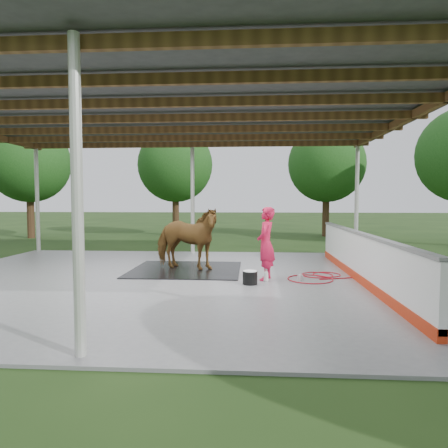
# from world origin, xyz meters

# --- Properties ---
(ground) EXTENTS (100.00, 100.00, 0.00)m
(ground) POSITION_xyz_m (0.00, 0.00, 0.00)
(ground) COLOR #1E3814
(concrete_slab) EXTENTS (12.00, 10.00, 0.05)m
(concrete_slab) POSITION_xyz_m (0.00, 0.00, 0.03)
(concrete_slab) COLOR slate
(concrete_slab) RESTS_ON ground
(pavilion_structure) EXTENTS (12.60, 10.60, 4.05)m
(pavilion_structure) POSITION_xyz_m (0.00, -0.00, 3.97)
(pavilion_structure) COLOR beige
(pavilion_structure) RESTS_ON ground
(dasher_board) EXTENTS (0.16, 8.00, 1.15)m
(dasher_board) POSITION_xyz_m (4.60, 0.00, 0.59)
(dasher_board) COLOR red
(dasher_board) RESTS_ON concrete_slab
(tree_belt) EXTENTS (28.00, 28.00, 5.80)m
(tree_belt) POSITION_xyz_m (0.30, 0.90, 3.79)
(tree_belt) COLOR #382314
(tree_belt) RESTS_ON ground
(rubber_mat) EXTENTS (2.90, 2.72, 0.02)m
(rubber_mat) POSITION_xyz_m (0.32, 1.27, 0.06)
(rubber_mat) COLOR black
(rubber_mat) RESTS_ON concrete_slab
(horse) EXTENTS (2.14, 1.43, 1.66)m
(horse) POSITION_xyz_m (0.32, 1.27, 0.90)
(horse) COLOR brown
(horse) RESTS_ON rubber_mat
(handler) EXTENTS (0.53, 0.70, 1.73)m
(handler) POSITION_xyz_m (2.42, 0.09, 0.91)
(handler) COLOR red
(handler) RESTS_ON concrete_slab
(wash_bucket) EXTENTS (0.33, 0.33, 0.31)m
(wash_bucket) POSITION_xyz_m (2.05, -0.45, 0.21)
(wash_bucket) COLOR black
(wash_bucket) RESTS_ON concrete_slab
(soap_bottle_a) EXTENTS (0.15, 0.15, 0.30)m
(soap_bottle_a) POSITION_xyz_m (2.42, -0.12, 0.20)
(soap_bottle_a) COLOR silver
(soap_bottle_a) RESTS_ON concrete_slab
(soap_bottle_b) EXTENTS (0.13, 0.13, 0.21)m
(soap_bottle_b) POSITION_xyz_m (3.23, 0.04, 0.15)
(soap_bottle_b) COLOR #338CD8
(soap_bottle_b) RESTS_ON concrete_slab
(hose_coil) EXTENTS (2.12, 1.49, 0.02)m
(hose_coil) POSITION_xyz_m (3.67, 0.45, 0.06)
(hose_coil) COLOR #B00C1A
(hose_coil) RESTS_ON concrete_slab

